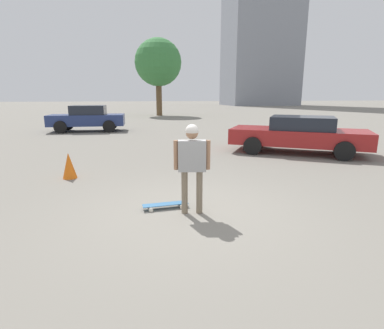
{
  "coord_description": "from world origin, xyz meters",
  "views": [
    {
      "loc": [
        -0.94,
        -4.97,
        2.06
      ],
      "look_at": [
        0.0,
        0.0,
        0.9
      ],
      "focal_mm": 28.0,
      "sensor_mm": 36.0,
      "label": 1
    }
  ],
  "objects": [
    {
      "name": "ground_plane",
      "position": [
        0.0,
        0.0,
        0.0
      ],
      "size": [
        220.0,
        220.0,
        0.0
      ],
      "primitive_type": "plane",
      "color": "gray"
    },
    {
      "name": "person",
      "position": [
        0.0,
        0.0,
        1.01
      ],
      "size": [
        0.63,
        0.27,
        1.59
      ],
      "rotation": [
        0.0,
        0.0,
        -0.16
      ],
      "color": "#7A6B56",
      "rests_on": "ground_plane"
    },
    {
      "name": "tree_distant",
      "position": [
        1.63,
        27.27,
        5.34
      ],
      "size": [
        4.77,
        4.77,
        7.77
      ],
      "color": "brown",
      "rests_on": "ground_plane"
    },
    {
      "name": "traffic_cone",
      "position": [
        -2.64,
        2.87,
        0.33
      ],
      "size": [
        0.35,
        0.35,
        0.66
      ],
      "color": "orange",
      "rests_on": "ground_plane"
    },
    {
      "name": "skateboard",
      "position": [
        -0.45,
        0.32,
        0.07
      ],
      "size": [
        0.86,
        0.3,
        0.09
      ],
      "rotation": [
        0.0,
        0.0,
        3.23
      ],
      "color": "#336693",
      "rests_on": "ground_plane"
    },
    {
      "name": "car_parked_far",
      "position": [
        -3.69,
        13.63,
        0.78
      ],
      "size": [
        4.3,
        1.99,
        1.51
      ],
      "rotation": [
        0.0,
        0.0,
        3.12
      ],
      "color": "navy",
      "rests_on": "ground_plane"
    },
    {
      "name": "car_parked_near",
      "position": [
        4.91,
        4.99,
        0.71
      ],
      "size": [
        5.03,
        4.05,
        1.34
      ],
      "rotation": [
        0.0,
        0.0,
        2.6
      ],
      "color": "maroon",
      "rests_on": "ground_plane"
    },
    {
      "name": "building_block_distant",
      "position": [
        26.11,
        59.22,
        19.93
      ],
      "size": [
        14.44,
        11.58,
        39.86
      ],
      "color": "gray",
      "rests_on": "ground_plane"
    }
  ]
}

